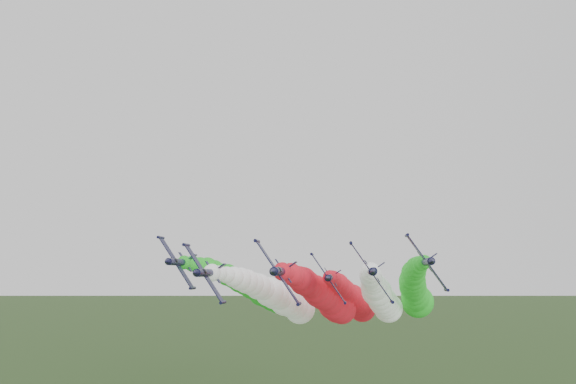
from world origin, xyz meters
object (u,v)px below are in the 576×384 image
(jet_outer_right, at_px, (415,291))
(jet_lead, at_px, (328,299))
(jet_outer_left, at_px, (258,290))
(jet_trail, at_px, (353,299))
(jet_inner_right, at_px, (381,298))
(jet_inner_left, at_px, (281,299))

(jet_outer_right, bearing_deg, jet_lead, -146.71)
(jet_outer_left, bearing_deg, jet_trail, 17.66)
(jet_inner_right, height_order, jet_trail, jet_inner_right)
(jet_trail, bearing_deg, jet_outer_right, -33.89)
(jet_inner_right, bearing_deg, jet_outer_right, 40.31)
(jet_lead, height_order, jet_outer_left, jet_outer_left)
(jet_inner_left, height_order, jet_inner_right, jet_inner_right)
(jet_lead, xyz_separation_m, jet_inner_left, (-11.62, 6.52, -0.28))
(jet_lead, bearing_deg, jet_outer_left, 139.05)
(jet_outer_left, height_order, jet_trail, jet_outer_left)
(jet_inner_left, distance_m, jet_inner_right, 24.18)
(jet_lead, height_order, jet_inner_right, jet_lead)
(jet_lead, bearing_deg, jet_inner_right, 27.60)
(jet_lead, relative_size, jet_outer_right, 0.99)
(jet_inner_left, distance_m, jet_outer_right, 33.84)
(jet_inner_left, bearing_deg, jet_trail, 45.83)
(jet_outer_left, relative_size, jet_trail, 1.00)
(jet_inner_left, xyz_separation_m, jet_outer_right, (32.96, 7.49, 1.63))
(jet_lead, height_order, jet_outer_right, jet_outer_right)
(jet_inner_right, bearing_deg, jet_outer_left, 162.49)
(jet_inner_left, height_order, jet_outer_right, jet_outer_right)
(jet_inner_left, bearing_deg, jet_outer_right, 12.80)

